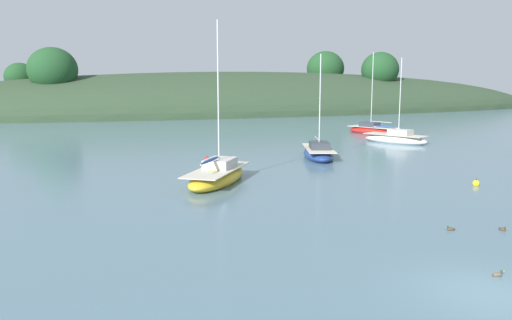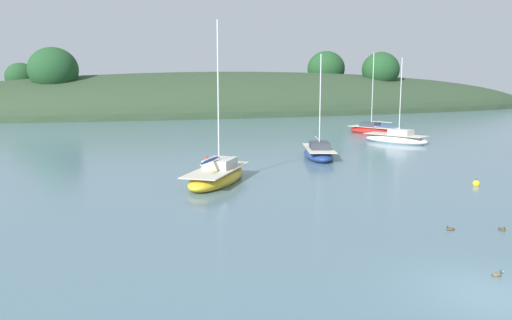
# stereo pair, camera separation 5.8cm
# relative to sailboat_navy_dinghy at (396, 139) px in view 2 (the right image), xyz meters

# --- Properties ---
(ground_plane) EXTENTS (400.00, 400.00, 0.00)m
(ground_plane) POSITION_rel_sailboat_navy_dinghy_xyz_m (-20.65, -32.94, -0.43)
(ground_plane) COLOR slate
(far_shoreline_hill) EXTENTS (150.00, 36.00, 21.49)m
(far_shoreline_hill) POSITION_rel_sailboat_navy_dinghy_xyz_m (4.32, 55.76, -0.28)
(far_shoreline_hill) COLOR #2D422B
(far_shoreline_hill) RESTS_ON ground
(sailboat_navy_dinghy) EXTENTS (5.19, 7.42, 9.05)m
(sailboat_navy_dinghy) POSITION_rel_sailboat_navy_dinghy_xyz_m (0.00, 0.00, 0.00)
(sailboat_navy_dinghy) COLOR white
(sailboat_navy_dinghy) RESTS_ON ground
(sailboat_orange_cutter) EXTENTS (4.68, 7.37, 8.87)m
(sailboat_orange_cutter) POSITION_rel_sailboat_navy_dinghy_xyz_m (-12.57, -6.53, -0.01)
(sailboat_orange_cutter) COLOR navy
(sailboat_orange_cutter) RESTS_ON ground
(sailboat_white_near) EXTENTS (4.77, 7.23, 10.12)m
(sailboat_white_near) POSITION_rel_sailboat_navy_dinghy_xyz_m (3.04, 8.80, -0.01)
(sailboat_white_near) COLOR red
(sailboat_white_near) RESTS_ON ground
(sailboat_blue_center) EXTENTS (6.42, 7.42, 10.43)m
(sailboat_blue_center) POSITION_rel_sailboat_navy_dinghy_xyz_m (-23.55, -13.63, 0.02)
(sailboat_blue_center) COLOR gold
(sailboat_blue_center) RESTS_ON ground
(mooring_buoy_channel) EXTENTS (0.44, 0.44, 0.54)m
(mooring_buoy_channel) POSITION_rel_sailboat_navy_dinghy_xyz_m (-8.74, -20.18, -0.31)
(mooring_buoy_channel) COLOR yellow
(mooring_buoy_channel) RESTS_ON ground
(mooring_buoy_inner) EXTENTS (0.44, 0.44, 0.54)m
(mooring_buoy_inner) POSITION_rel_sailboat_navy_dinghy_xyz_m (-21.90, -4.98, -0.31)
(mooring_buoy_inner) COLOR red
(mooring_buoy_inner) RESTS_ON ground
(duck_straggler) EXTENTS (0.43, 0.24, 0.24)m
(duck_straggler) POSITION_rel_sailboat_navy_dinghy_xyz_m (-19.21, -31.89, -0.37)
(duck_straggler) COLOR brown
(duck_straggler) RESTS_ON ground
(duck_lone_left) EXTENTS (0.19, 0.42, 0.24)m
(duck_lone_left) POSITION_rel_sailboat_navy_dinghy_xyz_m (-14.88, -28.00, -0.37)
(duck_lone_left) COLOR #473828
(duck_lone_left) RESTS_ON ground
(duck_lead) EXTENTS (0.42, 0.28, 0.24)m
(duck_lead) POSITION_rel_sailboat_navy_dinghy_xyz_m (-16.97, -27.18, -0.37)
(duck_lead) COLOR #473828
(duck_lead) RESTS_ON ground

